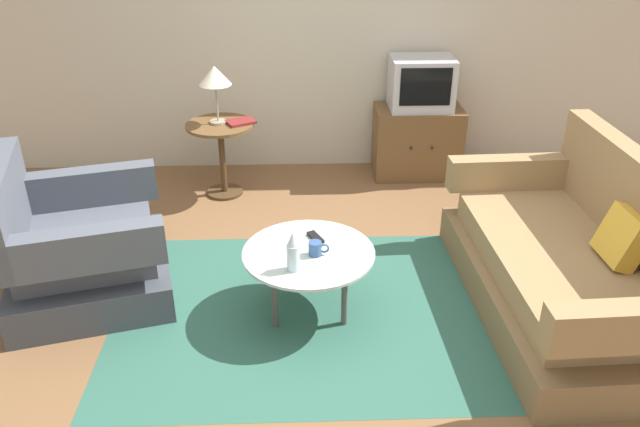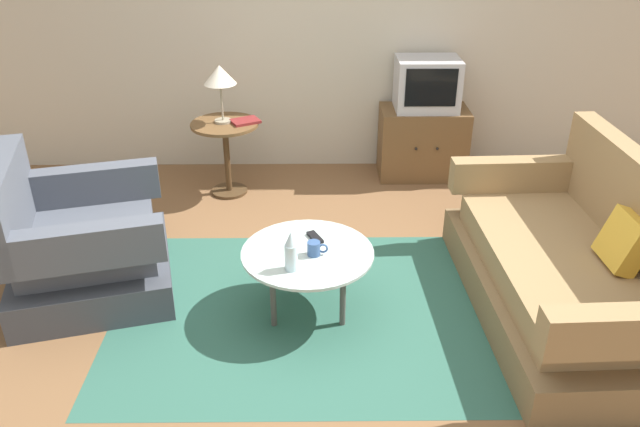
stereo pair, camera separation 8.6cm
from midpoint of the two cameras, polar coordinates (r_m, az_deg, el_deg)
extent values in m
plane|color=brown|center=(3.97, 0.49, -8.46)|extent=(16.00, 16.00, 0.00)
cube|color=#BCB29E|center=(5.59, -0.51, 17.57)|extent=(9.00, 0.12, 2.70)
cube|color=#2D5B4C|center=(3.94, -1.61, -8.81)|extent=(2.38, 1.80, 0.00)
cube|color=#3E424B|center=(4.33, -20.40, -5.20)|extent=(1.17, 1.20, 0.24)
cube|color=#4C515B|center=(4.22, -20.87, -2.81)|extent=(0.96, 0.89, 0.18)
cube|color=#4C515B|center=(4.13, -27.18, 0.54)|extent=(0.38, 0.99, 0.50)
cube|color=#4C515B|center=(3.75, -21.64, -3.19)|extent=(0.95, 0.37, 0.25)
cube|color=#4C515B|center=(4.50, -21.13, 2.21)|extent=(0.95, 0.37, 0.25)
cube|color=brown|center=(4.14, 19.89, -6.66)|extent=(1.03, 1.91, 0.24)
cube|color=#93754C|center=(4.03, 20.37, -4.20)|extent=(0.88, 1.62, 0.18)
cube|color=#93754C|center=(4.64, 16.75, 3.59)|extent=(0.96, 0.18, 0.23)
cube|color=gold|center=(3.94, 25.16, -1.97)|extent=(0.22, 0.31, 0.32)
cylinder|color=#B2C6C1|center=(3.70, -1.70, -3.58)|extent=(0.78, 0.78, 0.02)
cylinder|color=#4C4742|center=(4.02, -2.16, -4.42)|extent=(0.04, 0.04, 0.41)
cylinder|color=#4C4742|center=(3.72, -4.79, -7.54)|extent=(0.04, 0.04, 0.41)
cylinder|color=#4C4742|center=(3.72, 1.56, -7.39)|extent=(0.04, 0.04, 0.41)
cylinder|color=brown|center=(5.19, -9.52, 7.89)|extent=(0.55, 0.55, 0.02)
cylinder|color=#47311C|center=(5.30, -9.26, 4.73)|extent=(0.05, 0.05, 0.60)
cylinder|color=#47311C|center=(5.42, -9.03, 1.95)|extent=(0.30, 0.30, 0.02)
cube|color=brown|center=(5.66, 8.32, 6.44)|extent=(0.75, 0.42, 0.62)
sphere|color=black|center=(5.43, 7.79, 5.88)|extent=(0.02, 0.02, 0.02)
sphere|color=black|center=(5.46, 9.66, 5.88)|extent=(0.02, 0.02, 0.02)
cube|color=#B7B7BC|center=(5.50, 8.69, 11.57)|extent=(0.53, 0.39, 0.43)
cube|color=black|center=(5.30, 9.08, 11.22)|extent=(0.42, 0.01, 0.31)
cylinder|color=#9E937A|center=(5.20, -9.65, 8.17)|extent=(0.14, 0.14, 0.02)
cylinder|color=#9E937A|center=(5.15, -9.79, 9.83)|extent=(0.02, 0.02, 0.30)
cone|color=beige|center=(5.08, -9.99, 12.20)|extent=(0.26, 0.26, 0.15)
cylinder|color=silver|center=(3.50, -3.15, -4.01)|extent=(0.07, 0.07, 0.16)
cone|color=silver|center=(3.44, -3.20, -2.32)|extent=(0.07, 0.07, 0.08)
cylinder|color=#335184|center=(3.64, -1.13, -3.19)|extent=(0.08, 0.08, 0.09)
torus|color=#335184|center=(3.65, -0.28, -3.18)|extent=(0.06, 0.01, 0.06)
cube|color=black|center=(3.82, -1.06, -2.18)|extent=(0.11, 0.15, 0.02)
cube|color=maroon|center=(5.17, -7.66, 8.22)|extent=(0.27, 0.25, 0.02)
camera|label=1|loc=(0.04, -90.64, -0.34)|focal=35.40mm
camera|label=2|loc=(0.04, 89.36, 0.34)|focal=35.40mm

